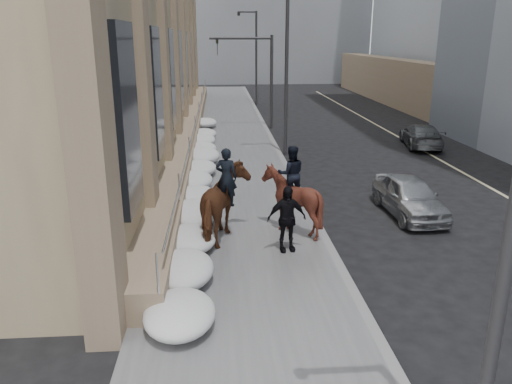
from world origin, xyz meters
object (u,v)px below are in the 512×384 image
car_silver (409,196)px  pedestrian (287,219)px  mounted_horse_left (225,203)px  mounted_horse_right (291,197)px  car_grey (421,136)px

car_silver → pedestrian: bearing=-149.5°
mounted_horse_left → car_silver: (6.35, 2.05, -0.59)m
mounted_horse_right → car_silver: mounted_horse_right is taller
pedestrian → car_grey: size_ratio=0.43×
pedestrian → car_silver: 5.52m
mounted_horse_left → mounted_horse_right: (2.04, 0.54, -0.03)m
pedestrian → car_silver: size_ratio=0.48×
mounted_horse_right → car_silver: size_ratio=0.68×
mounted_horse_right → pedestrian: mounted_horse_right is taller
mounted_horse_right → car_grey: size_ratio=0.61×
pedestrian → car_grey: (9.40, 13.74, -0.43)m
pedestrian → car_silver: (4.65, 2.94, -0.39)m
mounted_horse_right → car_silver: bearing=-162.3°
mounted_horse_right → pedestrian: bearing=75.4°
mounted_horse_right → car_grey: (9.06, 12.30, -0.60)m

